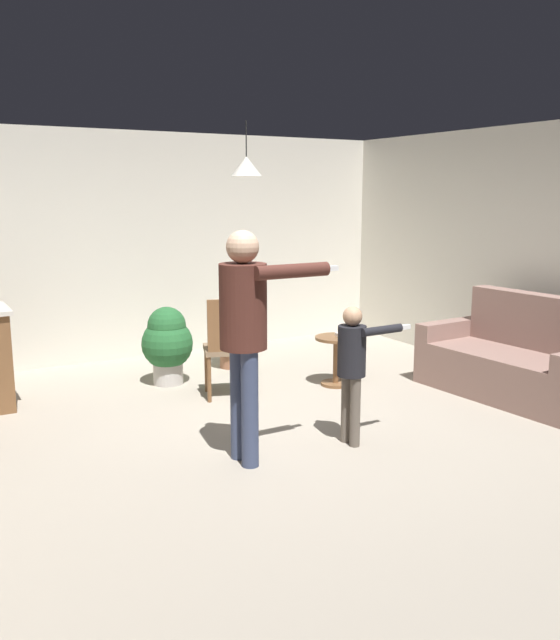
{
  "coord_description": "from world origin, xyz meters",
  "views": [
    {
      "loc": [
        -2.69,
        -4.69,
        1.99
      ],
      "look_at": [
        -0.1,
        -0.17,
        1.0
      ],
      "focal_mm": 37.79,
      "sensor_mm": 36.0,
      "label": 1
    }
  ],
  "objects_px": {
    "person_adult": "(245,321)",
    "potted_plant_by_wall": "(167,342)",
    "person_child": "(353,359)",
    "dining_chair_near_wall": "(226,344)",
    "potted_plant_corner": "(230,337)",
    "side_table_by_couch": "(336,355)",
    "spare_remote_on_table": "(339,335)",
    "couch_floral": "(514,363)"
  },
  "relations": [
    {
      "from": "dining_chair_near_wall",
      "to": "side_table_by_couch",
      "type": "bearing_deg",
      "value": 11.94
    },
    {
      "from": "couch_floral",
      "to": "spare_remote_on_table",
      "type": "bearing_deg",
      "value": 45.36
    },
    {
      "from": "person_child",
      "to": "potted_plant_corner",
      "type": "distance_m",
      "value": 2.68
    },
    {
      "from": "couch_floral",
      "to": "person_adult",
      "type": "height_order",
      "value": "person_adult"
    },
    {
      "from": "potted_plant_corner",
      "to": "potted_plant_by_wall",
      "type": "relative_size",
      "value": 0.79
    },
    {
      "from": "side_table_by_couch",
      "to": "dining_chair_near_wall",
      "type": "xyz_separation_m",
      "value": [
        -1.18,
        0.16,
        0.22
      ]
    },
    {
      "from": "person_child",
      "to": "potted_plant_corner",
      "type": "xyz_separation_m",
      "value": [
        0.2,
        2.65,
        -0.34
      ]
    },
    {
      "from": "person_adult",
      "to": "dining_chair_near_wall",
      "type": "distance_m",
      "value": 1.69
    },
    {
      "from": "dining_chair_near_wall",
      "to": "person_child",
      "type": "bearing_deg",
      "value": -58.34
    },
    {
      "from": "couch_floral",
      "to": "potted_plant_corner",
      "type": "distance_m",
      "value": 3.08
    },
    {
      "from": "couch_floral",
      "to": "person_adult",
      "type": "distance_m",
      "value": 3.16
    },
    {
      "from": "dining_chair_near_wall",
      "to": "potted_plant_by_wall",
      "type": "distance_m",
      "value": 0.83
    },
    {
      "from": "side_table_by_couch",
      "to": "potted_plant_by_wall",
      "type": "height_order",
      "value": "potted_plant_by_wall"
    },
    {
      "from": "person_child",
      "to": "spare_remote_on_table",
      "type": "relative_size",
      "value": 8.63
    },
    {
      "from": "dining_chair_near_wall",
      "to": "potted_plant_corner",
      "type": "height_order",
      "value": "dining_chair_near_wall"
    },
    {
      "from": "side_table_by_couch",
      "to": "potted_plant_by_wall",
      "type": "relative_size",
      "value": 0.63
    },
    {
      "from": "dining_chair_near_wall",
      "to": "potted_plant_corner",
      "type": "bearing_deg",
      "value": 82.15
    },
    {
      "from": "couch_floral",
      "to": "dining_chair_near_wall",
      "type": "relative_size",
      "value": 1.84
    },
    {
      "from": "person_child",
      "to": "spare_remote_on_table",
      "type": "xyz_separation_m",
      "value": [
        0.86,
        1.43,
        -0.16
      ]
    },
    {
      "from": "couch_floral",
      "to": "potted_plant_corner",
      "type": "xyz_separation_m",
      "value": [
        -1.97,
        2.37,
        0.03
      ]
    },
    {
      "from": "person_child",
      "to": "dining_chair_near_wall",
      "type": "bearing_deg",
      "value": -169.58
    },
    {
      "from": "side_table_by_couch",
      "to": "dining_chair_near_wall",
      "type": "bearing_deg",
      "value": 172.33
    },
    {
      "from": "potted_plant_corner",
      "to": "potted_plant_by_wall",
      "type": "bearing_deg",
      "value": -161.97
    },
    {
      "from": "person_adult",
      "to": "spare_remote_on_table",
      "type": "bearing_deg",
      "value": 127.12
    },
    {
      "from": "side_table_by_couch",
      "to": "person_adult",
      "type": "height_order",
      "value": "person_adult"
    },
    {
      "from": "person_adult",
      "to": "dining_chair_near_wall",
      "type": "xyz_separation_m",
      "value": [
        0.56,
        1.51,
        -0.53
      ]
    },
    {
      "from": "dining_chair_near_wall",
      "to": "spare_remote_on_table",
      "type": "relative_size",
      "value": 7.69
    },
    {
      "from": "couch_floral",
      "to": "dining_chair_near_wall",
      "type": "distance_m",
      "value": 2.85
    },
    {
      "from": "side_table_by_couch",
      "to": "potted_plant_by_wall",
      "type": "bearing_deg",
      "value": 148.52
    },
    {
      "from": "person_adult",
      "to": "potted_plant_corner",
      "type": "xyz_separation_m",
      "value": [
        1.1,
        2.55,
        -0.71
      ]
    },
    {
      "from": "person_adult",
      "to": "person_child",
      "type": "bearing_deg",
      "value": 84.0
    },
    {
      "from": "person_adult",
      "to": "couch_floral",
      "type": "bearing_deg",
      "value": 93.25
    },
    {
      "from": "potted_plant_corner",
      "to": "spare_remote_on_table",
      "type": "distance_m",
      "value": 1.4
    },
    {
      "from": "side_table_by_couch",
      "to": "person_adult",
      "type": "relative_size",
      "value": 0.3
    },
    {
      "from": "person_child",
      "to": "potted_plant_by_wall",
      "type": "bearing_deg",
      "value": -165.92
    },
    {
      "from": "person_adult",
      "to": "spare_remote_on_table",
      "type": "distance_m",
      "value": 2.27
    },
    {
      "from": "potted_plant_by_wall",
      "to": "spare_remote_on_table",
      "type": "bearing_deg",
      "value": -31.53
    },
    {
      "from": "spare_remote_on_table",
      "to": "side_table_by_couch",
      "type": "bearing_deg",
      "value": 145.24
    },
    {
      "from": "person_adult",
      "to": "potted_plant_by_wall",
      "type": "bearing_deg",
      "value": 174.02
    },
    {
      "from": "person_adult",
      "to": "potted_plant_by_wall",
      "type": "relative_size",
      "value": 2.1
    },
    {
      "from": "couch_floral",
      "to": "person_child",
      "type": "xyz_separation_m",
      "value": [
        -2.17,
        -0.27,
        0.37
      ]
    },
    {
      "from": "potted_plant_corner",
      "to": "potted_plant_by_wall",
      "type": "height_order",
      "value": "potted_plant_by_wall"
    }
  ]
}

